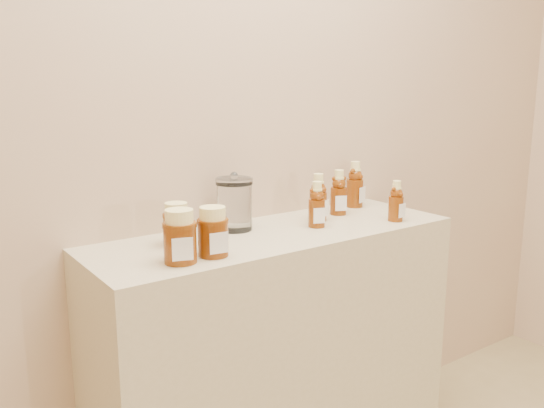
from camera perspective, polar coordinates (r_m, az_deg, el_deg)
wall_back at (r=1.91m, az=-3.14°, el=11.69°), size 3.50×0.02×2.70m
display_table at (r=1.97m, az=0.43°, el=-15.55°), size 1.20×0.40×0.90m
bear_bottle_back_left at (r=1.94m, az=4.60°, el=0.97°), size 0.08×0.08×0.18m
bear_bottle_back_mid at (r=2.03m, az=6.62°, el=1.45°), size 0.08×0.08×0.18m
bear_bottle_back_right at (r=2.16m, az=8.23°, el=2.24°), size 0.08×0.08×0.19m
bear_bottle_front_left at (r=1.85m, az=4.46°, el=0.27°), size 0.07×0.07×0.17m
bear_bottle_front_right at (r=1.97m, az=12.20°, el=0.56°), size 0.06×0.06×0.16m
honey_jar_left at (r=1.51m, az=-9.12°, el=-3.17°), size 0.11×0.11×0.14m
honey_jar_back at (r=1.67m, az=-9.43°, el=-1.98°), size 0.10×0.10×0.13m
honey_jar_front at (r=1.55m, az=-5.88°, el=-2.72°), size 0.10×0.10×0.14m
glass_canister at (r=1.81m, az=-3.74°, el=0.21°), size 0.13×0.13×0.18m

